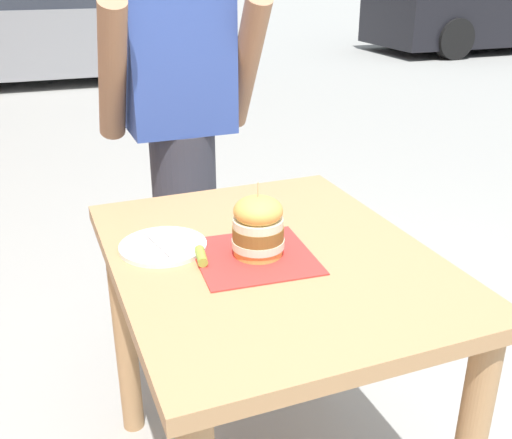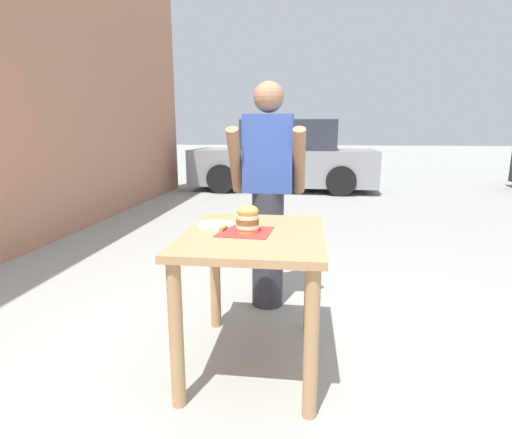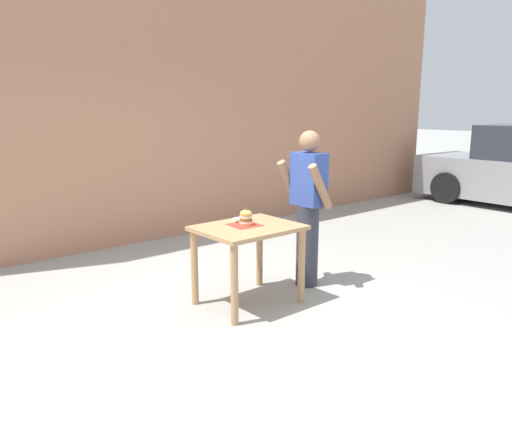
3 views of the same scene
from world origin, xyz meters
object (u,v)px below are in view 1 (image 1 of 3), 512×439
at_px(parked_car_far_end, 492,7).
at_px(sandwich, 259,227).
at_px(diner_across_table, 181,135).
at_px(parked_car_near_curb, 35,23).
at_px(side_plate_with_forks, 163,246).
at_px(pickle_spear, 201,256).
at_px(patio_table, 270,306).

bearing_deg(parked_car_far_end, sandwich, -134.36).
xyz_separation_m(diner_across_table, parked_car_near_curb, (-0.21, 6.51, -0.16)).
bearing_deg(sandwich, side_plate_with_forks, 148.64).
xyz_separation_m(pickle_spear, side_plate_with_forks, (-0.07, 0.11, -0.01)).
bearing_deg(parked_car_far_end, pickle_spear, -134.97).
bearing_deg(patio_table, parked_car_near_curb, 91.68).
distance_m(patio_table, diner_across_table, 0.86).
bearing_deg(parked_car_near_curb, sandwich, -88.59).
bearing_deg(diner_across_table, sandwich, -92.09).
relative_size(patio_table, parked_car_near_curb, 0.23).
height_order(sandwich, diner_across_table, diner_across_table).
xyz_separation_m(diner_across_table, parked_car_far_end, (7.42, 6.78, -0.16)).
height_order(pickle_spear, parked_car_near_curb, parked_car_near_curb).
bearing_deg(sandwich, parked_car_near_curb, 91.41).
bearing_deg(diner_across_table, parked_car_near_curb, 91.86).
relative_size(side_plate_with_forks, parked_car_far_end, 0.05).
xyz_separation_m(pickle_spear, parked_car_far_end, (7.59, 7.60, -0.09)).
bearing_deg(diner_across_table, pickle_spear, -101.87).
relative_size(sandwich, side_plate_with_forks, 0.85).
height_order(sandwich, parked_car_near_curb, parked_car_near_curb).
xyz_separation_m(patio_table, sandwich, (-0.03, -0.00, 0.23)).
relative_size(patio_table, pickle_spear, 12.92).
bearing_deg(parked_car_near_curb, patio_table, -88.32).
bearing_deg(side_plate_with_forks, sandwich, -31.36).
height_order(sandwich, parked_car_far_end, parked_car_far_end).
distance_m(side_plate_with_forks, parked_car_near_curb, 7.22).
bearing_deg(parked_car_far_end, diner_across_table, -137.55).
height_order(patio_table, pickle_spear, pickle_spear).
xyz_separation_m(parked_car_near_curb, parked_car_far_end, (7.63, 0.27, 0.00)).
bearing_deg(patio_table, pickle_spear, 174.75).
distance_m(pickle_spear, diner_across_table, 0.83).
relative_size(pickle_spear, parked_car_far_end, 0.02).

